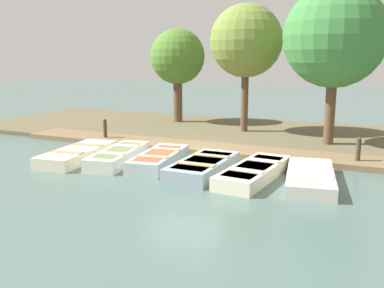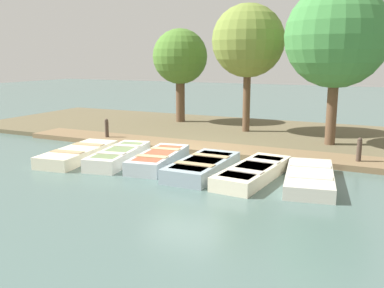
{
  "view_description": "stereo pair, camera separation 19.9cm",
  "coord_description": "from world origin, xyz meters",
  "px_view_note": "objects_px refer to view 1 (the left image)",
  "views": [
    {
      "loc": [
        12.23,
        5.84,
        3.3
      ],
      "look_at": [
        0.43,
        0.46,
        0.65
      ],
      "focal_mm": 40.0,
      "sensor_mm": 36.0,
      "label": 1
    },
    {
      "loc": [
        12.15,
        6.02,
        3.3
      ],
      "look_at": [
        0.43,
        0.46,
        0.65
      ],
      "focal_mm": 40.0,
      "sensor_mm": 36.0,
      "label": 2
    }
  ],
  "objects_px": {
    "rowboat_3": "(203,166)",
    "rowboat_5": "(310,177)",
    "rowboat_0": "(78,154)",
    "rowboat_4": "(254,172)",
    "park_tree_far_left": "(178,58)",
    "rowboat_1": "(119,156)",
    "mooring_post_near": "(105,130)",
    "rowboat_2": "(159,159)",
    "park_tree_center": "(335,37)",
    "mooring_post_far": "(358,152)",
    "park_tree_left": "(246,41)"
  },
  "relations": [
    {
      "from": "mooring_post_near",
      "to": "mooring_post_far",
      "type": "relative_size",
      "value": 1.0
    },
    {
      "from": "rowboat_3",
      "to": "mooring_post_near",
      "type": "height_order",
      "value": "mooring_post_near"
    },
    {
      "from": "rowboat_1",
      "to": "rowboat_3",
      "type": "relative_size",
      "value": 1.08
    },
    {
      "from": "rowboat_3",
      "to": "rowboat_5",
      "type": "distance_m",
      "value": 2.98
    },
    {
      "from": "rowboat_3",
      "to": "park_tree_left",
      "type": "relative_size",
      "value": 0.54
    },
    {
      "from": "rowboat_1",
      "to": "mooring_post_near",
      "type": "bearing_deg",
      "value": -147.88
    },
    {
      "from": "rowboat_2",
      "to": "park_tree_center",
      "type": "distance_m",
      "value": 7.52
    },
    {
      "from": "rowboat_3",
      "to": "rowboat_5",
      "type": "height_order",
      "value": "rowboat_3"
    },
    {
      "from": "rowboat_5",
      "to": "rowboat_3",
      "type": "bearing_deg",
      "value": -94.78
    },
    {
      "from": "rowboat_0",
      "to": "rowboat_4",
      "type": "xyz_separation_m",
      "value": [
        -0.26,
        5.86,
        -0.0
      ]
    },
    {
      "from": "park_tree_far_left",
      "to": "rowboat_1",
      "type": "bearing_deg",
      "value": 12.41
    },
    {
      "from": "rowboat_3",
      "to": "park_tree_far_left",
      "type": "relative_size",
      "value": 0.64
    },
    {
      "from": "mooring_post_near",
      "to": "park_tree_left",
      "type": "xyz_separation_m",
      "value": [
        -3.71,
        4.52,
        3.46
      ]
    },
    {
      "from": "rowboat_2",
      "to": "park_tree_far_left",
      "type": "height_order",
      "value": "park_tree_far_left"
    },
    {
      "from": "rowboat_3",
      "to": "park_tree_far_left",
      "type": "height_order",
      "value": "park_tree_far_left"
    },
    {
      "from": "rowboat_2",
      "to": "rowboat_3",
      "type": "xyz_separation_m",
      "value": [
        0.25,
        1.59,
        -0.0
      ]
    },
    {
      "from": "mooring_post_far",
      "to": "park_tree_center",
      "type": "bearing_deg",
      "value": -153.42
    },
    {
      "from": "rowboat_1",
      "to": "rowboat_5",
      "type": "xyz_separation_m",
      "value": [
        -0.15,
        5.94,
        -0.04
      ]
    },
    {
      "from": "rowboat_3",
      "to": "park_tree_center",
      "type": "height_order",
      "value": "park_tree_center"
    },
    {
      "from": "mooring_post_near",
      "to": "rowboat_1",
      "type": "bearing_deg",
      "value": 42.55
    },
    {
      "from": "rowboat_1",
      "to": "park_tree_left",
      "type": "distance_m",
      "value": 7.63
    },
    {
      "from": "rowboat_1",
      "to": "rowboat_2",
      "type": "xyz_separation_m",
      "value": [
        -0.13,
        1.38,
        0.0
      ]
    },
    {
      "from": "rowboat_0",
      "to": "mooring_post_far",
      "type": "height_order",
      "value": "mooring_post_far"
    },
    {
      "from": "rowboat_4",
      "to": "mooring_post_near",
      "type": "relative_size",
      "value": 3.73
    },
    {
      "from": "rowboat_0",
      "to": "mooring_post_near",
      "type": "bearing_deg",
      "value": -168.06
    },
    {
      "from": "mooring_post_far",
      "to": "rowboat_0",
      "type": "bearing_deg",
      "value": -71.04
    },
    {
      "from": "mooring_post_near",
      "to": "mooring_post_far",
      "type": "bearing_deg",
      "value": 90.0
    },
    {
      "from": "rowboat_0",
      "to": "rowboat_3",
      "type": "bearing_deg",
      "value": 84.98
    },
    {
      "from": "rowboat_2",
      "to": "rowboat_5",
      "type": "relative_size",
      "value": 0.93
    },
    {
      "from": "rowboat_3",
      "to": "rowboat_5",
      "type": "xyz_separation_m",
      "value": [
        -0.27,
        2.96,
        -0.03
      ]
    },
    {
      "from": "rowboat_0",
      "to": "park_tree_left",
      "type": "xyz_separation_m",
      "value": [
        -6.58,
        3.54,
        3.73
      ]
    },
    {
      "from": "rowboat_0",
      "to": "rowboat_5",
      "type": "bearing_deg",
      "value": 86.28
    },
    {
      "from": "mooring_post_near",
      "to": "park_tree_center",
      "type": "relative_size",
      "value": 0.16
    },
    {
      "from": "rowboat_4",
      "to": "rowboat_5",
      "type": "height_order",
      "value": "rowboat_4"
    },
    {
      "from": "rowboat_2",
      "to": "rowboat_4",
      "type": "xyz_separation_m",
      "value": [
        0.14,
        3.07,
        -0.02
      ]
    },
    {
      "from": "mooring_post_near",
      "to": "park_tree_left",
      "type": "relative_size",
      "value": 0.17
    },
    {
      "from": "rowboat_1",
      "to": "mooring_post_far",
      "type": "height_order",
      "value": "mooring_post_far"
    },
    {
      "from": "rowboat_1",
      "to": "rowboat_5",
      "type": "height_order",
      "value": "rowboat_1"
    },
    {
      "from": "rowboat_5",
      "to": "park_tree_left",
      "type": "height_order",
      "value": "park_tree_left"
    },
    {
      "from": "rowboat_3",
      "to": "rowboat_5",
      "type": "relative_size",
      "value": 0.91
    },
    {
      "from": "rowboat_0",
      "to": "mooring_post_near",
      "type": "xyz_separation_m",
      "value": [
        -2.87,
        -0.98,
        0.26
      ]
    },
    {
      "from": "rowboat_0",
      "to": "rowboat_2",
      "type": "bearing_deg",
      "value": 91.13
    },
    {
      "from": "rowboat_3",
      "to": "park_tree_far_left",
      "type": "xyz_separation_m",
      "value": [
        -7.75,
        -4.65,
        3.06
      ]
    },
    {
      "from": "mooring_post_far",
      "to": "rowboat_1",
      "type": "bearing_deg",
      "value": -69.43
    },
    {
      "from": "rowboat_0",
      "to": "mooring_post_far",
      "type": "xyz_separation_m",
      "value": [
        -2.87,
        8.36,
        0.26
      ]
    },
    {
      "from": "rowboat_2",
      "to": "park_tree_center",
      "type": "relative_size",
      "value": 0.52
    },
    {
      "from": "mooring_post_near",
      "to": "rowboat_3",
      "type": "bearing_deg",
      "value": 63.06
    },
    {
      "from": "rowboat_4",
      "to": "mooring_post_near",
      "type": "xyz_separation_m",
      "value": [
        -2.62,
        -6.84,
        0.27
      ]
    },
    {
      "from": "park_tree_far_left",
      "to": "park_tree_left",
      "type": "bearing_deg",
      "value": 71.0
    },
    {
      "from": "rowboat_2",
      "to": "rowboat_0",
      "type": "bearing_deg",
      "value": -89.94
    }
  ]
}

